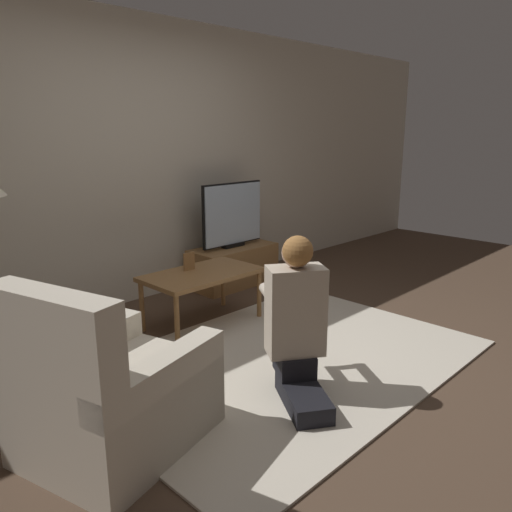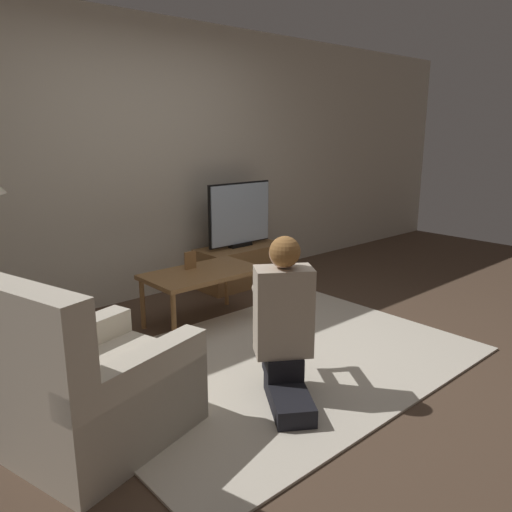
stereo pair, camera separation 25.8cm
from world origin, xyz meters
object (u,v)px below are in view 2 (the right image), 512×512
object	(u,v)px
coffee_table	(202,277)
tv	(240,215)
person_kneeling	(284,321)
armchair	(93,392)

from	to	relation	value
coffee_table	tv	bearing A→B (deg)	33.99
tv	person_kneeling	bearing A→B (deg)	-123.45
armchair	person_kneeling	distance (m)	1.13
armchair	person_kneeling	size ratio (longest dim) A/B	1.04
armchair	tv	bearing A→B (deg)	-70.51
person_kneeling	armchair	bearing A→B (deg)	17.36
tv	armchair	size ratio (longest dim) A/B	0.76
tv	armchair	bearing A→B (deg)	-145.38
coffee_table	armchair	size ratio (longest dim) A/B	0.93
tv	armchair	world-z (taller)	tv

